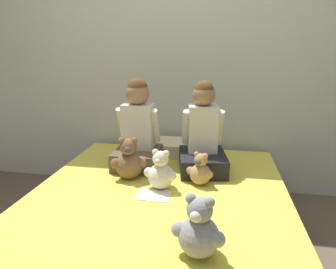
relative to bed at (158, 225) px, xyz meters
The scene contains 11 objects.
ground_plane 0.20m from the bed, ahead, with size 14.00×14.00×0.00m, color brown.
wall_behind_bed 1.48m from the bed, 90.00° to the left, with size 8.00×0.06×2.50m.
bed is the anchor object (origin of this frame).
child_on_left 0.71m from the bed, 117.23° to the left, with size 0.33×0.36×0.66m.
child_on_right 0.70m from the bed, 62.88° to the left, with size 0.39×0.43×0.65m.
teddy_bear_held_by_left_child 0.47m from the bed, 137.45° to the left, with size 0.24×0.19×0.30m.
teddy_bear_held_by_right_child 0.44m from the bed, 40.35° to the left, with size 0.18×0.14×0.22m.
teddy_bear_between_children 0.33m from the bed, 89.49° to the left, with size 0.22×0.16×0.26m.
teddy_bear_at_foot_of_bed 0.66m from the bed, 60.29° to the right, with size 0.23×0.18×0.29m.
pillow_at_headboard 0.82m from the bed, 90.00° to the left, with size 0.56×0.30×0.11m.
sign_card 0.21m from the bed, behind, with size 0.21×0.15×0.00m.
Camera 1 is at (0.34, -1.62, 1.27)m, focal length 32.00 mm.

